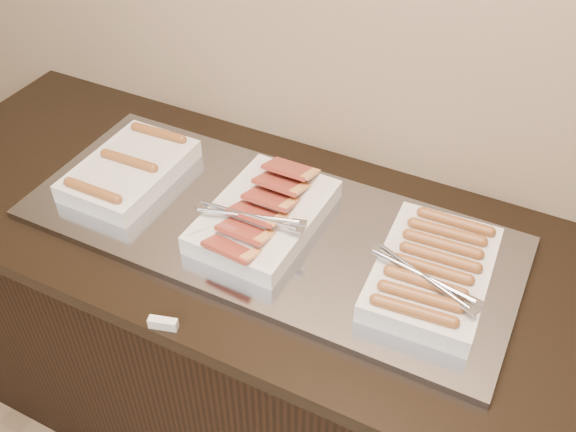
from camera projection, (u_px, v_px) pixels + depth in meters
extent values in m
cube|color=black|center=(273.00, 348.00, 1.88)|extent=(2.00, 0.70, 0.86)
cube|color=black|center=(270.00, 237.00, 1.58)|extent=(2.06, 0.76, 0.04)
cube|color=#9799A5|center=(267.00, 227.00, 1.56)|extent=(1.20, 0.50, 0.02)
cube|color=silver|center=(130.00, 170.00, 1.67)|extent=(0.23, 0.34, 0.05)
cylinder|color=#99592F|center=(93.00, 191.00, 1.56)|extent=(0.15, 0.03, 0.03)
cylinder|color=#99592F|center=(129.00, 161.00, 1.65)|extent=(0.15, 0.03, 0.03)
cylinder|color=#99592F|center=(158.00, 133.00, 1.74)|extent=(0.15, 0.03, 0.03)
cube|color=silver|center=(265.00, 216.00, 1.54)|extent=(0.25, 0.37, 0.05)
cube|color=#A74936|center=(234.00, 247.00, 1.42)|extent=(0.13, 0.10, 0.04)
cube|color=#A74936|center=(247.00, 230.00, 1.46)|extent=(0.12, 0.09, 0.04)
cube|color=#A74936|center=(257.00, 213.00, 1.50)|extent=(0.12, 0.09, 0.04)
cube|color=#A74936|center=(271.00, 198.00, 1.53)|extent=(0.12, 0.09, 0.04)
cube|color=#A74936|center=(281.00, 183.00, 1.57)|extent=(0.12, 0.09, 0.04)
cube|color=#A74936|center=(290.00, 169.00, 1.61)|extent=(0.12, 0.09, 0.04)
cube|color=silver|center=(432.00, 273.00, 1.40)|extent=(0.25, 0.37, 0.05)
cylinder|color=#99592F|center=(414.00, 311.00, 1.28)|extent=(0.16, 0.04, 0.03)
cylinder|color=#99592F|center=(421.00, 296.00, 1.31)|extent=(0.16, 0.04, 0.03)
cylinder|color=#99592F|center=(425.00, 282.00, 1.34)|extent=(0.16, 0.03, 0.03)
cylinder|color=#99592F|center=(432.00, 269.00, 1.36)|extent=(0.16, 0.03, 0.03)
cylinder|color=#99592F|center=(440.00, 257.00, 1.39)|extent=(0.16, 0.03, 0.03)
cylinder|color=#99592F|center=(443.00, 244.00, 1.42)|extent=(0.16, 0.03, 0.03)
cylinder|color=#99592F|center=(447.00, 232.00, 1.45)|extent=(0.16, 0.04, 0.03)
cylinder|color=#99592F|center=(456.00, 222.00, 1.47)|extent=(0.16, 0.03, 0.03)
cube|color=silver|center=(163.00, 323.00, 1.34)|extent=(0.06, 0.03, 0.02)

